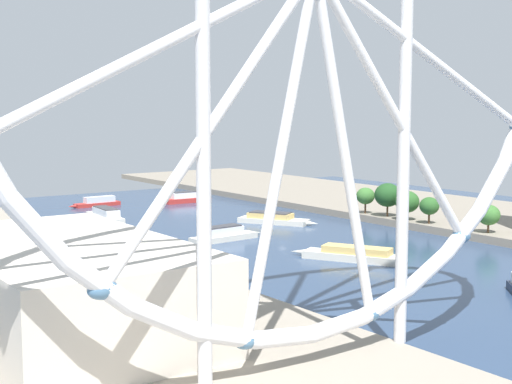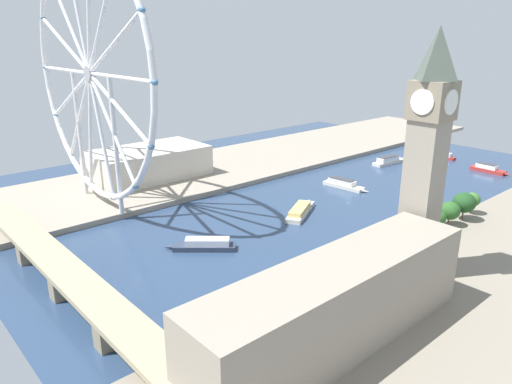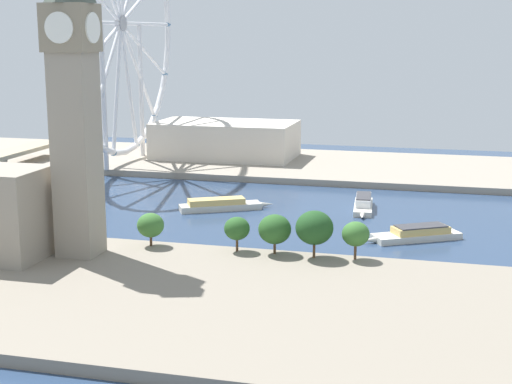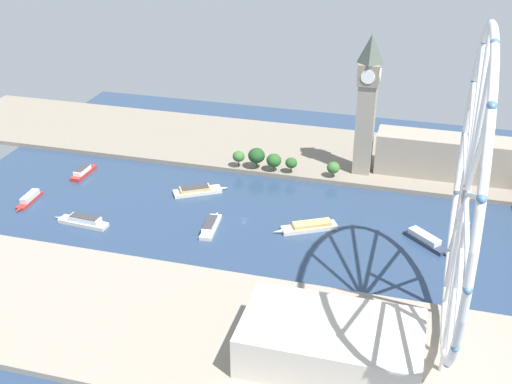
{
  "view_description": "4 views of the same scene",
  "coord_description": "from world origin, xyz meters",
  "px_view_note": "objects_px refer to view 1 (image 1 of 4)",
  "views": [
    {
      "loc": [
        164.68,
        216.57,
        49.27
      ],
      "look_at": [
        11.21,
        -0.94,
        19.09
      ],
      "focal_mm": 52.95,
      "sensor_mm": 36.0,
      "label": 1
    },
    {
      "loc": [
        -161.56,
        215.1,
        90.84
      ],
      "look_at": [
        24.34,
        51.08,
        9.37
      ],
      "focal_mm": 33.4,
      "sensor_mm": 36.0,
      "label": 2
    },
    {
      "loc": [
        -277.74,
        -47.93,
        68.15
      ],
      "look_at": [
        -15.25,
        20.43,
        11.59
      ],
      "focal_mm": 53.67,
      "sensor_mm": 36.0,
      "label": 3
    },
    {
      "loc": [
        319.21,
        95.98,
        190.55
      ],
      "look_at": [
        -21.99,
        1.31,
        6.99
      ],
      "focal_mm": 45.99,
      "sensor_mm": 36.0,
      "label": 4
    }
  ],
  "objects_px": {
    "tour_boat_0": "(97,202)",
    "tour_boat_6": "(105,215)",
    "tour_boat_5": "(186,198)",
    "tour_boat_1": "(352,254)",
    "tour_boat_3": "(273,219)",
    "riverside_hall": "(65,286)",
    "tour_boat_4": "(223,234)"
  },
  "relations": [
    {
      "from": "tour_boat_5",
      "to": "tour_boat_6",
      "type": "height_order",
      "value": "tour_boat_5"
    },
    {
      "from": "tour_boat_4",
      "to": "tour_boat_5",
      "type": "xyz_separation_m",
      "value": [
        -44.38,
        -104.56,
        0.01
      ]
    },
    {
      "from": "riverside_hall",
      "to": "tour_boat_6",
      "type": "height_order",
      "value": "riverside_hall"
    },
    {
      "from": "tour_boat_3",
      "to": "tour_boat_4",
      "type": "bearing_deg",
      "value": -91.35
    },
    {
      "from": "tour_boat_5",
      "to": "tour_boat_6",
      "type": "xyz_separation_m",
      "value": [
        59.26,
        32.28,
        0.02
      ]
    },
    {
      "from": "tour_boat_3",
      "to": "tour_boat_4",
      "type": "xyz_separation_m",
      "value": [
        39.75,
        22.64,
        0.33
      ]
    },
    {
      "from": "tour_boat_3",
      "to": "tour_boat_5",
      "type": "relative_size",
      "value": 1.2
    },
    {
      "from": "tour_boat_3",
      "to": "riverside_hall",
      "type": "bearing_deg",
      "value": -82.14
    },
    {
      "from": "tour_boat_0",
      "to": "tour_boat_5",
      "type": "relative_size",
      "value": 0.99
    },
    {
      "from": "tour_boat_4",
      "to": "tour_boat_6",
      "type": "bearing_deg",
      "value": 96.19
    },
    {
      "from": "riverside_hall",
      "to": "tour_boat_3",
      "type": "bearing_deg",
      "value": -141.12
    },
    {
      "from": "tour_boat_5",
      "to": "tour_boat_6",
      "type": "bearing_deg",
      "value": -149.48
    },
    {
      "from": "tour_boat_1",
      "to": "tour_boat_6",
      "type": "bearing_deg",
      "value": -15.88
    },
    {
      "from": "tour_boat_4",
      "to": "riverside_hall",
      "type": "bearing_deg",
      "value": -143.22
    },
    {
      "from": "riverside_hall",
      "to": "tour_boat_4",
      "type": "relative_size",
      "value": 2.28
    },
    {
      "from": "tour_boat_3",
      "to": "tour_boat_4",
      "type": "height_order",
      "value": "tour_boat_4"
    },
    {
      "from": "riverside_hall",
      "to": "tour_boat_5",
      "type": "distance_m",
      "value": 234.05
    },
    {
      "from": "tour_boat_6",
      "to": "riverside_hall",
      "type": "bearing_deg",
      "value": 157.92
    },
    {
      "from": "tour_boat_3",
      "to": "tour_boat_4",
      "type": "distance_m",
      "value": 45.74
    },
    {
      "from": "tour_boat_0",
      "to": "tour_boat_6",
      "type": "height_order",
      "value": "tour_boat_6"
    },
    {
      "from": "tour_boat_3",
      "to": "tour_boat_5",
      "type": "xyz_separation_m",
      "value": [
        -4.64,
        -81.92,
        0.34
      ]
    },
    {
      "from": "tour_boat_0",
      "to": "tour_boat_4",
      "type": "xyz_separation_m",
      "value": [
        1.38,
        118.02,
        0.3
      ]
    },
    {
      "from": "tour_boat_6",
      "to": "tour_boat_4",
      "type": "bearing_deg",
      "value": -163.92
    },
    {
      "from": "riverside_hall",
      "to": "tour_boat_4",
      "type": "height_order",
      "value": "riverside_hall"
    },
    {
      "from": "tour_boat_0",
      "to": "tour_boat_1",
      "type": "height_order",
      "value": "tour_boat_0"
    },
    {
      "from": "tour_boat_0",
      "to": "tour_boat_6",
      "type": "relative_size",
      "value": 0.77
    },
    {
      "from": "tour_boat_3",
      "to": "tour_boat_6",
      "type": "bearing_deg",
      "value": -163.28
    },
    {
      "from": "tour_boat_5",
      "to": "tour_boat_4",
      "type": "bearing_deg",
      "value": -111.05
    },
    {
      "from": "tour_boat_1",
      "to": "tour_boat_3",
      "type": "height_order",
      "value": "tour_boat_3"
    },
    {
      "from": "riverside_hall",
      "to": "tour_boat_3",
      "type": "height_order",
      "value": "riverside_hall"
    },
    {
      "from": "tour_boat_0",
      "to": "tour_boat_5",
      "type": "bearing_deg",
      "value": 160.46
    },
    {
      "from": "tour_boat_0",
      "to": "tour_boat_4",
      "type": "distance_m",
      "value": 118.03
    }
  ]
}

